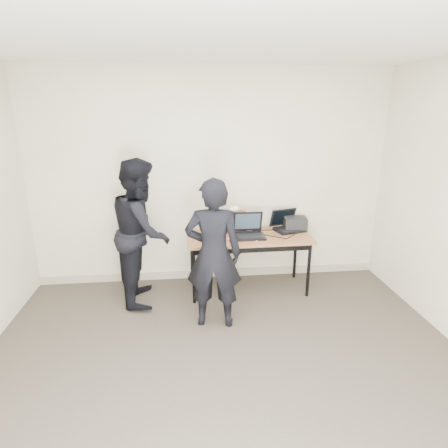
{
  "coord_description": "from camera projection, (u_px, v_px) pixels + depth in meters",
  "views": [
    {
      "loc": [
        -0.32,
        -2.42,
        2.23
      ],
      "look_at": [
        0.1,
        1.6,
        0.95
      ],
      "focal_mm": 30.0,
      "sensor_mm": 36.0,
      "label": 1
    }
  ],
  "objects": [
    {
      "name": "tissue",
      "position": [
        234.0,
        209.0,
        4.67
      ],
      "size": [
        0.15,
        0.12,
        0.08
      ],
      "primitive_type": "ellipsoid",
      "rotation": [
        0.0,
        0.0,
        0.16
      ],
      "color": "white",
      "rests_on": "leather_satchel"
    },
    {
      "name": "baseboard",
      "position": [
        212.0,
        273.0,
        5.1
      ],
      "size": [
        4.5,
        0.03,
        0.1
      ],
      "primitive_type": "cube",
      "color": "#A39C87",
      "rests_on": "ground"
    },
    {
      "name": "person_observer",
      "position": [
        142.0,
        232.0,
        4.32
      ],
      "size": [
        0.67,
        0.85,
        1.69
      ],
      "primitive_type": "imported",
      "rotation": [
        0.0,
        0.0,
        1.61
      ],
      "color": "black",
      "rests_on": "ground"
    },
    {
      "name": "leather_satchel",
      "position": [
        232.0,
        221.0,
        4.71
      ],
      "size": [
        0.37,
        0.2,
        0.25
      ],
      "rotation": [
        0.0,
        0.0,
        0.08
      ],
      "color": "brown",
      "rests_on": "desk"
    },
    {
      "name": "laptop_beige",
      "position": [
        214.0,
        233.0,
        4.51
      ],
      "size": [
        0.33,
        0.33,
        0.23
      ],
      "rotation": [
        0.0,
        0.0,
        -0.19
      ],
      "color": "beige",
      "rests_on": "desk"
    },
    {
      "name": "equipment_box",
      "position": [
        295.0,
        223.0,
        4.77
      ],
      "size": [
        0.3,
        0.26,
        0.16
      ],
      "primitive_type": "cube",
      "rotation": [
        0.0,
        0.0,
        -0.11
      ],
      "color": "black",
      "rests_on": "desk"
    },
    {
      "name": "person_typist",
      "position": [
        213.0,
        254.0,
        3.79
      ],
      "size": [
        0.62,
        0.45,
        1.58
      ],
      "primitive_type": "imported",
      "rotation": [
        0.0,
        0.0,
        3.01
      ],
      "color": "black",
      "rests_on": "ground"
    },
    {
      "name": "laptop_right",
      "position": [
        287.0,
        225.0,
        4.76
      ],
      "size": [
        0.43,
        0.42,
        0.26
      ],
      "rotation": [
        0.0,
        0.0,
        0.28
      ],
      "color": "black",
      "rests_on": "desk"
    },
    {
      "name": "cables",
      "position": [
        253.0,
        236.0,
        4.54
      ],
      "size": [
        1.15,
        0.41,
        0.01
      ],
      "rotation": [
        0.0,
        0.0,
        -0.16
      ],
      "color": "black",
      "rests_on": "desk"
    },
    {
      "name": "laptop_center",
      "position": [
        249.0,
        231.0,
        4.54
      ],
      "size": [
        0.36,
        0.35,
        0.28
      ],
      "rotation": [
        0.0,
        0.0,
        -0.0
      ],
      "color": "black",
      "rests_on": "desk"
    },
    {
      "name": "power_brick",
      "position": [
        233.0,
        240.0,
        4.36
      ],
      "size": [
        0.08,
        0.06,
        0.03
      ],
      "primitive_type": "cube",
      "rotation": [
        0.0,
        0.0,
        -0.13
      ],
      "color": "black",
      "rests_on": "desk"
    },
    {
      "name": "desk",
      "position": [
        249.0,
        241.0,
        4.57
      ],
      "size": [
        1.51,
        0.68,
        0.72
      ],
      "rotation": [
        0.0,
        0.0,
        0.02
      ],
      "color": "brown",
      "rests_on": "ground"
    },
    {
      "name": "room",
      "position": [
        234.0,
        239.0,
        2.59
      ],
      "size": [
        4.6,
        4.6,
        2.8
      ],
      "color": "#403831",
      "rests_on": "ground"
    }
  ]
}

